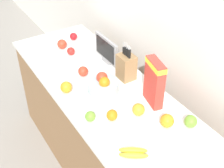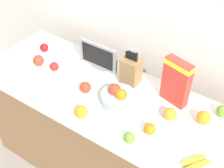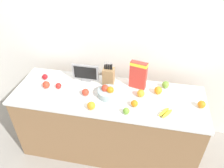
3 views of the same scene
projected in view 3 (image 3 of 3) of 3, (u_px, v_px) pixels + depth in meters
ground_plane at (109, 146)px, 2.94m from camera, size 14.00×14.00×0.00m
wall_back at (117, 39)px, 2.61m from camera, size 9.00×0.06×2.60m
counter at (108, 123)px, 2.67m from camera, size 2.12×0.71×0.89m
knife_block at (109, 76)px, 2.52m from camera, size 0.13×0.11×0.30m
small_monitor at (85, 73)px, 2.54m from camera, size 0.31×0.03×0.22m
cereal_box at (138, 74)px, 2.41m from camera, size 0.20×0.11×0.33m
fruit_bowl at (108, 92)px, 2.36m from camera, size 0.23×0.23×0.13m
banana_bunch at (166, 113)px, 2.15m from camera, size 0.16×0.18×0.04m
apple_rightmost at (45, 77)px, 2.63m from camera, size 0.07×0.07×0.07m
apple_middle at (46, 85)px, 2.48m from camera, size 0.08×0.08×0.08m
apple_leftmost at (59, 86)px, 2.48m from camera, size 0.07×0.07×0.07m
apple_front at (86, 92)px, 2.38m from camera, size 0.08×0.08×0.08m
apple_near_bananas at (166, 85)px, 2.49m from camera, size 0.08×0.08×0.08m
apple_by_knife_block at (126, 111)px, 2.15m from camera, size 0.07×0.07×0.07m
orange_mid_left at (91, 106)px, 2.20m from camera, size 0.08×0.08×0.08m
orange_front_center at (141, 93)px, 2.36m from camera, size 0.08×0.08×0.08m
orange_back_center at (134, 103)px, 2.23m from camera, size 0.07×0.07×0.07m
orange_front_left at (202, 104)px, 2.22m from camera, size 0.08×0.08×0.08m
orange_front_right at (158, 90)px, 2.40m from camera, size 0.09×0.09×0.09m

